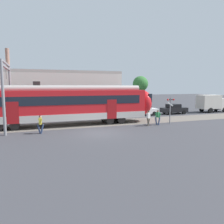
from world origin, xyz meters
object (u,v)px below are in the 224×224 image
at_px(box_truck, 212,103).
at_px(parked_car_white, 144,110).
at_px(pedestrian_yellow, 40,123).
at_px(crossing_signal, 170,106).
at_px(pedestrian_white, 148,117).
at_px(pedestrian_green, 158,116).
at_px(parked_car_black, 174,109).

bearing_deg(box_truck, parked_car_white, 179.42).
xyz_separation_m(pedestrian_yellow, crossing_signal, (13.86, 0.32, 1.05)).
bearing_deg(pedestrian_white, parked_car_white, 65.24).
height_order(pedestrian_green, parked_car_black, pedestrian_green).
height_order(pedestrian_white, parked_car_black, pedestrian_white).
distance_m(pedestrian_white, parked_car_black, 11.55).
bearing_deg(parked_car_white, crossing_signal, -95.32).
distance_m(parked_car_black, box_truck, 7.39).
xyz_separation_m(parked_car_white, crossing_signal, (-0.70, -7.50, 1.23)).
relative_size(pedestrian_yellow, parked_car_white, 0.41).
xyz_separation_m(parked_car_white, parked_car_black, (5.14, -0.07, 0.00)).
height_order(pedestrian_green, box_truck, box_truck).
height_order(parked_car_white, crossing_signal, crossing_signal).
distance_m(box_truck, crossing_signal, 15.12).
xyz_separation_m(pedestrian_yellow, pedestrian_white, (11.02, 0.14, 0.00)).
xyz_separation_m(pedestrian_green, parked_car_black, (7.49, 7.53, -0.18)).
bearing_deg(pedestrian_green, crossing_signal, 3.49).
distance_m(pedestrian_yellow, parked_car_black, 21.17).
relative_size(pedestrian_yellow, box_truck, 0.32).
distance_m(pedestrian_yellow, pedestrian_green, 12.22).
bearing_deg(box_truck, crossing_signal, -150.77).
bearing_deg(box_truck, pedestrian_yellow, -164.11).
bearing_deg(pedestrian_white, box_truck, 25.25).
bearing_deg(parked_car_black, pedestrian_white, -138.75).
relative_size(box_truck, crossing_signal, 1.75).
height_order(pedestrian_white, parked_car_white, pedestrian_white).
height_order(parked_car_black, crossing_signal, crossing_signal).
height_order(pedestrian_white, pedestrian_green, same).
bearing_deg(crossing_signal, pedestrian_green, -176.51).
bearing_deg(parked_car_white, pedestrian_green, -107.15).
bearing_deg(pedestrian_yellow, parked_car_white, 28.26).
height_order(pedestrian_yellow, box_truck, box_truck).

